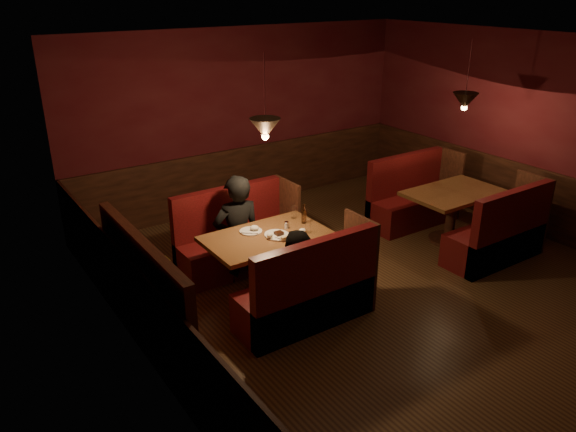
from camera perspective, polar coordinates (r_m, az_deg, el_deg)
room at (r=6.53m, az=8.71°, el=0.25°), size 6.02×7.02×2.92m
main_table at (r=6.65m, az=-2.04°, el=-3.33°), size 1.45×0.88×1.01m
main_bench_far at (r=7.41m, az=-5.30°, el=-2.73°), size 1.59×0.57×1.09m
main_bench_near at (r=6.18m, az=2.24°, el=-8.17°), size 1.59×0.57×1.09m
second_table at (r=8.37m, az=16.36°, el=1.16°), size 1.37×0.87×0.77m
second_bench_far at (r=8.97m, az=12.40°, el=1.45°), size 1.51×0.57×1.08m
second_bench_near at (r=8.04m, az=20.72°, el=-2.10°), size 1.51×0.57×1.08m
diner_a at (r=6.95m, az=-5.25°, el=0.14°), size 0.68×0.50×1.72m
diner_b at (r=6.09m, az=1.30°, el=-4.71°), size 0.80×0.68×1.42m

